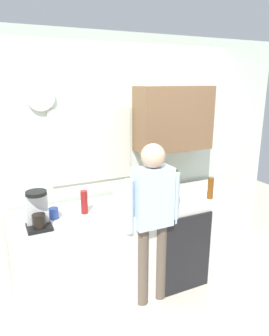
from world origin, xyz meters
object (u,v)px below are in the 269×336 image
at_px(bottle_amber_beer, 211,188).
at_px(bottle_green_wine, 174,184).
at_px(dish_soap, 124,192).
at_px(bottle_red_vinegar, 84,202).
at_px(storage_canister, 120,196).
at_px(person_at_sink, 152,212).
at_px(cup_yellow_cup, 135,202).
at_px(cup_blue_mug, 54,213).
at_px(coffee_maker, 37,211).

bearing_deg(bottle_amber_beer, bottle_green_wine, 148.57).
bearing_deg(dish_soap, bottle_red_vinegar, -161.06).
bearing_deg(bottle_red_vinegar, storage_canister, 9.36).
bearing_deg(bottle_green_wine, person_at_sink, -145.95).
height_order(cup_yellow_cup, cup_blue_mug, cup_blue_mug).
bearing_deg(bottle_green_wine, dish_soap, 162.27).
bearing_deg(storage_canister, bottle_red_vinegar, -170.64).
bearing_deg(bottle_green_wine, cup_yellow_cup, -173.94).
relative_size(cup_yellow_cup, storage_canister, 0.50).
bearing_deg(dish_soap, person_at_sink, -77.47).
height_order(coffee_maker, storage_canister, coffee_maker).
bearing_deg(cup_blue_mug, bottle_red_vinegar, -1.25).
distance_m(bottle_amber_beer, person_at_sink, 0.74).
distance_m(coffee_maker, cup_blue_mug, 0.22).
xyz_separation_m(coffee_maker, storage_canister, (0.82, 0.18, -0.06)).
xyz_separation_m(bottle_amber_beer, storage_canister, (-0.91, 0.26, -0.03)).
bearing_deg(bottle_red_vinegar, bottle_amber_beer, -8.73).
height_order(bottle_red_vinegar, storage_canister, bottle_red_vinegar).
xyz_separation_m(bottle_amber_beer, cup_yellow_cup, (-0.80, 0.15, -0.07)).
bearing_deg(cup_blue_mug, coffee_maker, -141.34).
bearing_deg(coffee_maker, bottle_amber_beer, -2.72).
height_order(cup_yellow_cup, storage_canister, storage_canister).
xyz_separation_m(coffee_maker, bottle_green_wine, (1.41, 0.12, 0.00)).
distance_m(bottle_green_wine, cup_yellow_cup, 0.49).
relative_size(bottle_amber_beer, cup_yellow_cup, 2.71).
xyz_separation_m(bottle_green_wine, bottle_red_vinegar, (-0.97, 0.00, -0.04)).
bearing_deg(bottle_red_vinegar, dish_soap, 18.94).
bearing_deg(cup_blue_mug, person_at_sink, -18.51).
distance_m(cup_yellow_cup, cup_blue_mug, 0.78).
relative_size(coffee_maker, dish_soap, 1.83).
bearing_deg(bottle_amber_beer, storage_canister, 163.92).
bearing_deg(storage_canister, bottle_amber_beer, -16.08).
distance_m(dish_soap, storage_canister, 0.13).
xyz_separation_m(coffee_maker, cup_blue_mug, (0.15, 0.12, -0.10)).
bearing_deg(cup_yellow_cup, person_at_sink, -73.54).
bearing_deg(dish_soap, cup_yellow_cup, -81.78).
height_order(cup_blue_mug, person_at_sink, person_at_sink).
xyz_separation_m(bottle_green_wine, storage_canister, (-0.59, 0.06, -0.06)).
distance_m(cup_yellow_cup, dish_soap, 0.22).
relative_size(dish_soap, storage_canister, 1.06).
xyz_separation_m(bottle_red_vinegar, person_at_sink, (0.56, -0.28, -0.10)).
bearing_deg(bottle_green_wine, bottle_amber_beer, -31.43).
xyz_separation_m(bottle_amber_beer, dish_soap, (-0.83, 0.36, -0.04)).
distance_m(bottle_green_wine, bottle_red_vinegar, 0.97).
height_order(cup_blue_mug, dish_soap, dish_soap).
height_order(bottle_amber_beer, storage_canister, bottle_amber_beer).
xyz_separation_m(coffee_maker, dish_soap, (0.90, 0.28, -0.07)).
distance_m(bottle_green_wine, person_at_sink, 0.51).
xyz_separation_m(bottle_red_vinegar, dish_soap, (0.47, 0.16, -0.03)).
bearing_deg(dish_soap, coffee_maker, -162.94).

